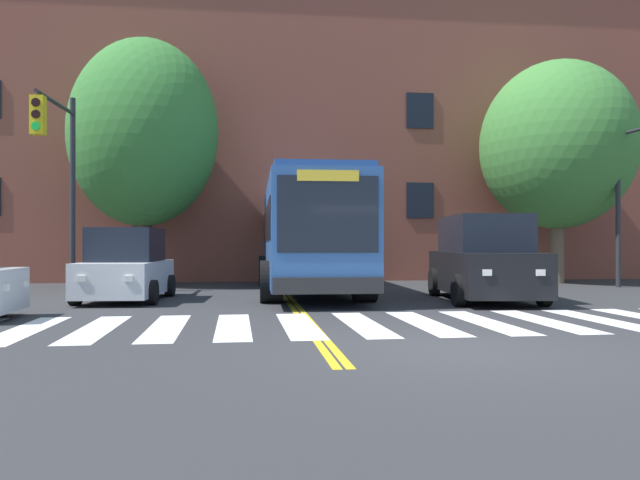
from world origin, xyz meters
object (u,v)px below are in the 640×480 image
Objects in this scene: car_grey_behind_bus at (262,252)px; traffic_light_far_corner at (59,159)px; car_white_near_lane at (126,268)px; street_tree_curbside_small at (143,134)px; city_bus at (307,232)px; street_tree_curbside_large at (557,145)px; car_black_far_lane at (484,260)px.

car_grey_behind_bus is 12.01m from traffic_light_far_corner.
street_tree_curbside_small is (-0.47, 5.44, 4.40)m from car_white_near_lane.
car_grey_behind_bus is 0.92× the size of traffic_light_far_corner.
car_white_near_lane is 7.01m from street_tree_curbside_small.
city_bus is 2.85× the size of car_white_near_lane.
car_white_near_lane is 16.00m from street_tree_curbside_large.
car_grey_behind_bus is (-1.11, 9.44, -0.74)m from city_bus.
car_white_near_lane is 9.21m from car_black_far_lane.
city_bus is at bearing 25.44° from car_white_near_lane.
street_tree_curbside_large is (9.59, 2.95, 3.30)m from city_bus.
car_white_near_lane is (-4.90, -2.33, -0.95)m from city_bus.
car_white_near_lane is at bearing -38.52° from traffic_light_far_corner.
street_tree_curbside_small is at bearing 149.96° from city_bus.
traffic_light_far_corner is (-7.05, -0.63, 2.05)m from city_bus.
city_bus is 2.11× the size of car_grey_behind_bus.
car_white_near_lane is 12.37m from car_grey_behind_bus.
car_black_far_lane is 0.86× the size of traffic_light_far_corner.
street_tree_curbside_small is at bearing 145.76° from car_black_far_lane.
street_tree_curbside_small is (-9.61, 6.54, 4.21)m from car_black_far_lane.
street_tree_curbside_large reaches higher than car_black_far_lane.
car_black_far_lane is 11.96m from traffic_light_far_corner.
city_bus is 9.53m from car_grey_behind_bus.
traffic_light_far_corner is (-5.94, -10.07, 2.79)m from car_grey_behind_bus.
traffic_light_far_corner reaches higher than car_grey_behind_bus.
car_white_near_lane is at bearing -107.86° from car_grey_behind_bus.
city_bus is at bearing 5.07° from traffic_light_far_corner.
city_bus is at bearing -30.04° from street_tree_curbside_small.
car_grey_behind_bus is at bearing 72.14° from car_white_near_lane.
street_tree_curbside_small reaches higher than car_grey_behind_bus.
street_tree_curbside_large is (16.64, 3.58, 1.25)m from traffic_light_far_corner.
car_white_near_lane is 0.48× the size of street_tree_curbside_large.
traffic_light_far_corner is at bearing 141.48° from car_white_near_lane.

